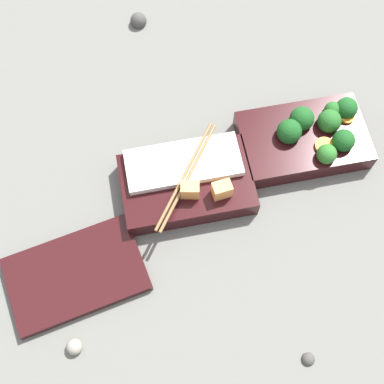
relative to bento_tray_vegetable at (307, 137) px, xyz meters
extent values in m
plane|color=slate|center=(0.11, 0.03, -0.03)|extent=(3.00, 3.00, 0.00)
cube|color=black|center=(0.01, 0.00, -0.01)|extent=(0.21, 0.13, 0.04)
sphere|color=#19511E|center=(0.01, -0.02, 0.02)|extent=(0.04, 0.04, 0.04)
sphere|color=#19511E|center=(-0.07, -0.03, 0.02)|extent=(0.04, 0.04, 0.04)
sphere|color=#19511E|center=(-0.05, 0.03, 0.02)|extent=(0.04, 0.04, 0.04)
sphere|color=#236023|center=(-0.04, -0.01, 0.02)|extent=(0.04, 0.04, 0.04)
sphere|color=#19511E|center=(0.03, 0.00, 0.02)|extent=(0.04, 0.04, 0.04)
sphere|color=#2D7028|center=(-0.01, 0.05, 0.02)|extent=(0.03, 0.03, 0.03)
sphere|color=#236023|center=(-0.05, -0.03, 0.02)|extent=(0.03, 0.03, 0.03)
cylinder|color=orange|center=(-0.02, 0.03, 0.01)|extent=(0.04, 0.04, 0.01)
cylinder|color=orange|center=(-0.07, -0.02, 0.01)|extent=(0.03, 0.03, 0.01)
cube|color=black|center=(0.21, 0.04, -0.01)|extent=(0.21, 0.13, 0.04)
cube|color=white|center=(0.21, 0.02, 0.02)|extent=(0.18, 0.07, 0.01)
cube|color=#F4A356|center=(0.16, 0.08, 0.03)|extent=(0.03, 0.02, 0.03)
cube|color=#F4A356|center=(0.21, 0.07, 0.03)|extent=(0.03, 0.03, 0.03)
cylinder|color=olive|center=(0.21, 0.04, 0.03)|extent=(0.12, 0.17, 0.01)
cylinder|color=olive|center=(0.21, 0.05, 0.03)|extent=(0.12, 0.17, 0.01)
cube|color=black|center=(0.40, 0.15, -0.02)|extent=(0.22, 0.16, 0.01)
sphere|color=#474442|center=(0.24, -0.31, -0.02)|extent=(0.03, 0.03, 0.03)
sphere|color=#474442|center=(0.09, 0.34, -0.02)|extent=(0.02, 0.02, 0.02)
sphere|color=gray|center=(0.42, 0.26, -0.02)|extent=(0.02, 0.02, 0.02)
camera|label=1|loc=(0.27, 0.39, 0.77)|focal=50.00mm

